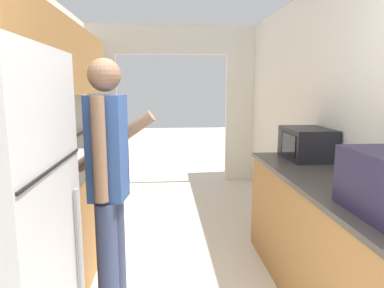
% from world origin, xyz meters
% --- Properties ---
extents(wall_left, '(0.38, 7.06, 2.50)m').
position_xyz_m(wall_left, '(-1.28, 2.13, 1.50)').
color(wall_left, silver).
rests_on(wall_left, ground_plane).
extents(wall_right, '(0.06, 7.06, 2.50)m').
position_xyz_m(wall_right, '(1.36, 1.73, 1.25)').
color(wall_right, silver).
rests_on(wall_right, ground_plane).
extents(wall_far_with_doorway, '(3.05, 0.06, 2.50)m').
position_xyz_m(wall_far_with_doorway, '(0.00, 4.69, 1.45)').
color(wall_far_with_doorway, silver).
rests_on(wall_far_with_doorway, ground_plane).
extents(counter_left, '(0.62, 3.45, 0.91)m').
position_xyz_m(counter_left, '(-1.03, 2.74, 0.46)').
color(counter_left, '#9E6B38').
rests_on(counter_left, ground_plane).
extents(counter_right, '(0.62, 2.11, 0.91)m').
position_xyz_m(counter_right, '(1.03, 1.30, 0.46)').
color(counter_right, '#9E6B38').
rests_on(counter_right, ground_plane).
extents(range_oven, '(0.66, 0.75, 1.05)m').
position_xyz_m(range_oven, '(-1.02, 2.35, 0.46)').
color(range_oven, '#B7B7BC').
rests_on(range_oven, ground_plane).
extents(person, '(0.55, 0.41, 1.72)m').
position_xyz_m(person, '(-0.49, 1.23, 0.93)').
color(person, '#384266').
rests_on(person, ground_plane).
extents(microwave, '(0.37, 0.50, 0.28)m').
position_xyz_m(microwave, '(1.12, 2.04, 1.05)').
color(microwave, black).
rests_on(microwave, counter_right).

